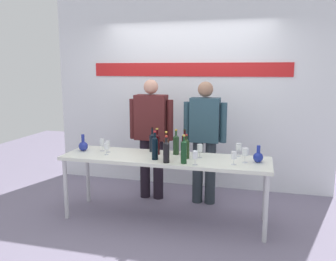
{
  "coord_description": "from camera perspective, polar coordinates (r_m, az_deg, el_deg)",
  "views": [
    {
      "loc": [
        1.05,
        -3.81,
        1.8
      ],
      "look_at": [
        0.0,
        0.15,
        1.07
      ],
      "focal_mm": 36.99,
      "sensor_mm": 36.0,
      "label": 1
    }
  ],
  "objects": [
    {
      "name": "wine_bottle_4",
      "position": [
        4.17,
        -1.81,
        -2.1
      ],
      "size": [
        0.07,
        0.07,
        0.32
      ],
      "color": "black",
      "rests_on": "display_table"
    },
    {
      "name": "decanter_blue_right",
      "position": [
        3.96,
        14.63,
        -4.18
      ],
      "size": [
        0.11,
        0.11,
        0.19
      ],
      "color": "#1D2C97",
      "rests_on": "display_table"
    },
    {
      "name": "wine_glass_left_1",
      "position": [
        4.22,
        -10.13,
        -2.59
      ],
      "size": [
        0.06,
        0.06,
        0.14
      ],
      "color": "white",
      "rests_on": "display_table"
    },
    {
      "name": "wine_bottle_2",
      "position": [
        4.17,
        1.33,
        -2.21
      ],
      "size": [
        0.07,
        0.07,
        0.31
      ],
      "color": "#213E23",
      "rests_on": "display_table"
    },
    {
      "name": "wine_bottle_1",
      "position": [
        4.31,
        -2.6,
        -1.85
      ],
      "size": [
        0.07,
        0.07,
        0.31
      ],
      "color": "black",
      "rests_on": "display_table"
    },
    {
      "name": "wine_bottle_7",
      "position": [
        3.94,
        -2.17,
        -2.78
      ],
      "size": [
        0.07,
        0.07,
        0.33
      ],
      "color": "black",
      "rests_on": "display_table"
    },
    {
      "name": "wine_bottle_3",
      "position": [
        3.8,
        -0.28,
        -3.42
      ],
      "size": [
        0.07,
        0.07,
        0.3
      ],
      "color": "black",
      "rests_on": "display_table"
    },
    {
      "name": "presenter_left",
      "position": [
        4.75,
        -2.77,
        -0.17
      ],
      "size": [
        0.62,
        0.22,
        1.66
      ],
      "color": "black",
      "rests_on": "ground"
    },
    {
      "name": "wine_bottle_5",
      "position": [
        4.2,
        2.75,
        -2.11
      ],
      "size": [
        0.07,
        0.07,
        0.3
      ],
      "color": "#350D11",
      "rests_on": "display_table"
    },
    {
      "name": "wine_glass_right_0",
      "position": [
        4.15,
        11.56,
        -2.69
      ],
      "size": [
        0.07,
        0.07,
        0.16
      ],
      "color": "white",
      "rests_on": "display_table"
    },
    {
      "name": "wine_glass_left_0",
      "position": [
        4.42,
        -10.81,
        -1.98
      ],
      "size": [
        0.06,
        0.06,
        0.16
      ],
      "color": "white",
      "rests_on": "display_table"
    },
    {
      "name": "wine_glass_right_2",
      "position": [
        4.04,
        5.27,
        -2.92
      ],
      "size": [
        0.06,
        0.06,
        0.16
      ],
      "color": "white",
      "rests_on": "display_table"
    },
    {
      "name": "decanter_blue_left",
      "position": [
        4.5,
        -13.8,
        -2.41
      ],
      "size": [
        0.12,
        0.12,
        0.21
      ],
      "color": "navy",
      "rests_on": "display_table"
    },
    {
      "name": "display_table",
      "position": [
        4.1,
        -0.54,
        -5.18
      ],
      "size": [
        2.45,
        0.66,
        0.78
      ],
      "color": "silver",
      "rests_on": "ground"
    },
    {
      "name": "wine_glass_left_2",
      "position": [
        4.35,
        -9.88,
        -2.31
      ],
      "size": [
        0.06,
        0.06,
        0.14
      ],
      "color": "white",
      "rests_on": "display_table"
    },
    {
      "name": "back_wall",
      "position": [
        5.29,
        3.39,
        6.88
      ],
      "size": [
        4.26,
        0.11,
        3.0
      ],
      "color": "white",
      "rests_on": "ground"
    },
    {
      "name": "wine_bottle_6",
      "position": [
        4.0,
        3.08,
        -2.88
      ],
      "size": [
        0.07,
        0.07,
        0.28
      ],
      "color": "black",
      "rests_on": "display_table"
    },
    {
      "name": "wine_glass_right_3",
      "position": [
        3.8,
        10.82,
        -4.09
      ],
      "size": [
        0.06,
        0.06,
        0.15
      ],
      "color": "white",
      "rests_on": "display_table"
    },
    {
      "name": "wine_glass_right_1",
      "position": [
        3.73,
        4.5,
        -4.06
      ],
      "size": [
        0.06,
        0.06,
        0.16
      ],
      "color": "white",
      "rests_on": "display_table"
    },
    {
      "name": "wine_bottle_8",
      "position": [
        3.77,
        2.62,
        -3.39
      ],
      "size": [
        0.07,
        0.07,
        0.32
      ],
      "color": "#12391C",
      "rests_on": "display_table"
    },
    {
      "name": "wine_glass_right_4",
      "position": [
        3.9,
        12.6,
        -3.49
      ],
      "size": [
        0.07,
        0.07,
        0.16
      ],
      "color": "white",
      "rests_on": "display_table"
    },
    {
      "name": "wine_bottle_0",
      "position": [
        3.9,
        -0.29,
        -2.93
      ],
      "size": [
        0.07,
        0.07,
        0.33
      ],
      "color": "#37160F",
      "rests_on": "display_table"
    },
    {
      "name": "presenter_right",
      "position": [
        4.59,
        6.06,
        -0.86
      ],
      "size": [
        0.57,
        0.22,
        1.64
      ],
      "color": "#273036",
      "rests_on": "ground"
    },
    {
      "name": "ground_plane",
      "position": [
        4.34,
        -0.52,
        -14.35
      ],
      "size": [
        10.0,
        10.0,
        0.0
      ],
      "primitive_type": "plane",
      "color": "slate"
    }
  ]
}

